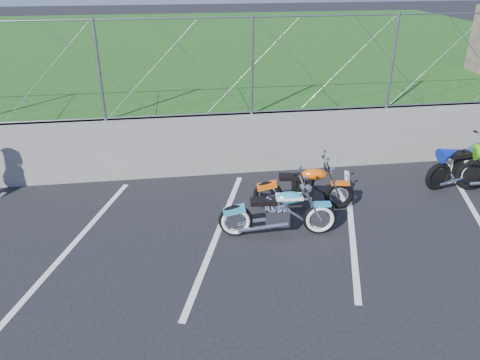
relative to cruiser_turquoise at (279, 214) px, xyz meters
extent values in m
plane|color=black|center=(-1.02, -0.80, -0.40)|extent=(90.00, 90.00, 0.00)
cube|color=slate|center=(-1.02, 2.70, 0.25)|extent=(30.00, 0.22, 1.30)
cube|color=#184612|center=(-1.02, 12.70, 0.25)|extent=(30.00, 20.00, 1.30)
cylinder|color=gray|center=(-1.02, 2.70, 2.85)|extent=(28.00, 0.03, 0.03)
cylinder|color=gray|center=(-1.02, 2.70, 0.95)|extent=(28.00, 0.03, 0.03)
cube|color=silver|center=(-3.42, 0.20, -0.40)|extent=(1.49, 4.31, 0.01)
cube|color=silver|center=(-1.02, 0.20, -0.40)|extent=(1.49, 4.31, 0.01)
cube|color=silver|center=(1.38, 0.20, -0.40)|extent=(1.49, 4.31, 0.01)
cube|color=silver|center=(3.78, 0.20, -0.40)|extent=(1.49, 4.31, 0.01)
torus|color=black|center=(-0.73, 0.07, -0.11)|extent=(0.59, 0.15, 0.58)
torus|color=black|center=(0.69, -0.07, -0.11)|extent=(0.59, 0.15, 0.58)
cube|color=silver|center=(-0.04, 0.00, -0.05)|extent=(0.43, 0.28, 0.30)
ellipsoid|color=teal|center=(0.15, -0.01, 0.30)|extent=(0.48, 0.26, 0.20)
cube|color=black|center=(-0.27, 0.03, 0.24)|extent=(0.46, 0.25, 0.08)
cube|color=teal|center=(0.69, -0.07, 0.16)|extent=(0.35, 0.16, 0.05)
cylinder|color=silver|center=(0.35, -0.03, 0.58)|extent=(0.09, 0.63, 0.02)
torus|color=black|center=(0.00, 0.95, -0.13)|extent=(0.56, 0.19, 0.55)
torus|color=black|center=(1.31, 0.73, -0.13)|extent=(0.56, 0.19, 0.55)
cube|color=black|center=(0.63, 0.84, -0.05)|extent=(0.44, 0.31, 0.30)
ellipsoid|color=#F8610E|center=(0.83, 0.81, 0.31)|extent=(0.50, 0.29, 0.21)
cube|color=black|center=(0.41, 0.88, 0.24)|extent=(0.47, 0.28, 0.08)
cube|color=#F8610E|center=(1.31, 0.73, 0.13)|extent=(0.35, 0.19, 0.05)
cylinder|color=silver|center=(1.01, 0.78, 0.52)|extent=(0.13, 0.63, 0.02)
torus|color=black|center=(4.21, 1.11, -0.07)|extent=(0.67, 0.27, 0.66)
torus|color=black|center=(3.56, 1.21, -0.11)|extent=(0.60, 0.21, 0.59)
cube|color=black|center=(4.22, 1.33, -0.01)|extent=(0.49, 0.35, 0.33)
ellipsoid|color=#112AA4|center=(4.44, 1.36, 0.39)|extent=(0.55, 0.33, 0.23)
cube|color=black|center=(3.97, 1.28, 0.32)|extent=(0.53, 0.32, 0.09)
camera|label=1|loc=(-1.65, -6.67, 3.89)|focal=35.00mm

